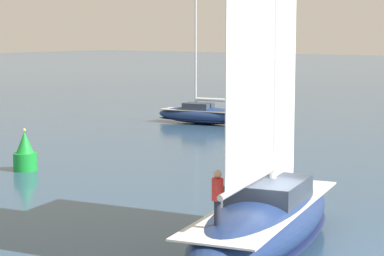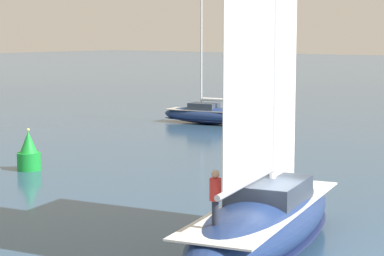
% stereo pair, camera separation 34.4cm
% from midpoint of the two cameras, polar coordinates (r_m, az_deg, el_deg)
% --- Properties ---
extents(ground_plane, '(400.00, 400.00, 0.00)m').
position_cam_midpoint_polar(ground_plane, '(25.12, 5.11, -9.31)').
color(ground_plane, '#2D4C6B').
extents(sailboat_main, '(11.57, 5.76, 15.31)m').
position_cam_midpoint_polar(sailboat_main, '(24.83, 5.16, -6.66)').
color(sailboat_main, navy).
rests_on(sailboat_main, ground).
extents(sailboat_moored_near_marina, '(3.56, 8.13, 10.82)m').
position_cam_midpoint_polar(sailboat_moored_near_marina, '(58.97, 0.63, 1.04)').
color(sailboat_moored_near_marina, navy).
rests_on(sailboat_moored_near_marina, ground).
extents(channel_buoy, '(1.23, 1.23, 2.21)m').
position_cam_midpoint_polar(channel_buoy, '(39.96, -12.85, -1.93)').
color(channel_buoy, green).
rests_on(channel_buoy, ground).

